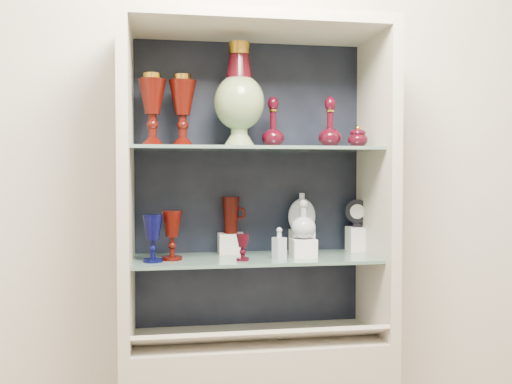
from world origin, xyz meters
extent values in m
cube|color=silver|center=(0.00, 1.75, 1.40)|extent=(3.50, 0.02, 2.80)
cube|color=black|center=(0.00, 1.72, 1.32)|extent=(0.98, 0.02, 1.15)
cube|color=beige|center=(-0.48, 1.53, 1.32)|extent=(0.04, 0.40, 1.15)
cube|color=beige|center=(0.48, 1.53, 1.32)|extent=(0.04, 0.40, 1.15)
cube|color=beige|center=(0.00, 1.53, 1.92)|extent=(1.00, 0.40, 0.04)
cube|color=slate|center=(0.00, 1.55, 1.04)|extent=(0.92, 0.34, 0.01)
cube|color=slate|center=(0.00, 1.55, 1.46)|extent=(0.92, 0.34, 0.01)
cube|color=beige|center=(0.00, 1.42, 0.78)|extent=(0.92, 0.17, 0.09)
cube|color=white|center=(-0.22, 1.42, 0.80)|extent=(0.10, 0.06, 0.03)
cube|color=white|center=(0.33, 1.42, 0.80)|extent=(0.10, 0.06, 0.03)
cube|color=silver|center=(-0.08, 1.66, 1.09)|extent=(0.10, 0.10, 0.08)
cube|color=silver|center=(0.21, 1.66, 1.09)|extent=(0.09, 0.09, 0.09)
cube|color=silver|center=(0.18, 1.51, 1.08)|extent=(0.09, 0.09, 0.07)
cube|color=silver|center=(0.44, 1.64, 1.10)|extent=(0.08, 0.08, 0.10)
camera|label=1|loc=(-0.35, -0.60, 1.38)|focal=40.00mm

